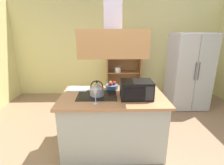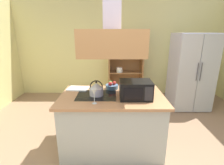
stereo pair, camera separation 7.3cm
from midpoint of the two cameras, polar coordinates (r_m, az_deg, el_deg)
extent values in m
plane|color=#8F6F54|center=(2.77, 4.16, -24.96)|extent=(7.80, 7.80, 0.00)
cube|color=#DED889|center=(5.09, 1.19, 11.18)|extent=(6.00, 0.12, 2.70)
cube|color=#B2BAAE|center=(2.83, -0.57, -13.22)|extent=(1.52, 0.90, 0.86)
cube|color=#B57E51|center=(2.63, -0.59, -4.70)|extent=(1.60, 0.98, 0.04)
cube|color=black|center=(2.63, -5.82, -4.29)|extent=(0.60, 0.48, 0.00)
cube|color=#BB844C|center=(2.46, -0.65, 13.19)|extent=(0.90, 0.70, 0.36)
cube|color=#B3B3C8|center=(4.57, 23.78, 3.50)|extent=(0.90, 0.72, 1.81)
cube|color=#B9BBBB|center=(4.15, 23.09, 2.34)|extent=(0.44, 0.03, 1.77)
cube|color=#B3BABC|center=(4.35, 28.49, 2.27)|extent=(0.44, 0.03, 1.77)
cylinder|color=#4C4C51|center=(4.18, 25.70, 3.41)|extent=(0.02, 0.02, 0.40)
cylinder|color=#4C4C51|center=(4.22, 26.67, 3.39)|extent=(0.02, 0.02, 0.40)
cube|color=olive|center=(4.89, -2.00, 5.50)|extent=(0.04, 0.40, 1.78)
cube|color=olive|center=(4.97, 8.96, 5.49)|extent=(0.04, 0.40, 1.78)
cube|color=olive|center=(4.82, 3.72, 15.78)|extent=(0.98, 0.40, 0.03)
cube|color=olive|center=(5.14, 3.36, -3.80)|extent=(0.98, 0.40, 0.08)
cube|color=olive|center=(5.10, 3.34, 5.94)|extent=(0.98, 0.02, 1.78)
cube|color=olive|center=(4.95, 3.49, 3.50)|extent=(0.90, 0.36, 0.02)
cube|color=olive|center=(4.87, 3.58, 8.61)|extent=(0.90, 0.36, 0.02)
cylinder|color=white|center=(4.88, 1.48, 3.78)|extent=(0.18, 0.18, 0.05)
cylinder|color=white|center=(4.87, 1.48, 4.30)|extent=(0.17, 0.17, 0.05)
cylinder|color=white|center=(4.86, 1.48, 4.82)|extent=(0.16, 0.16, 0.05)
cylinder|color=silver|center=(4.83, 5.05, 9.38)|extent=(0.01, 0.01, 0.12)
cone|color=silver|center=(4.82, 5.08, 10.55)|extent=(0.07, 0.07, 0.08)
cylinder|color=silver|center=(4.85, 6.92, 9.35)|extent=(0.01, 0.01, 0.12)
cone|color=silver|center=(4.84, 6.96, 10.52)|extent=(0.07, 0.07, 0.08)
cylinder|color=#AFB1C5|center=(2.61, -5.86, -3.07)|extent=(0.21, 0.21, 0.12)
cone|color=silver|center=(2.58, -5.92, -1.07)|extent=(0.20, 0.20, 0.07)
sphere|color=black|center=(2.57, -5.96, 0.03)|extent=(0.03, 0.03, 0.03)
torus|color=black|center=(2.59, -5.91, -1.41)|extent=(0.20, 0.02, 0.20)
cube|color=white|center=(2.95, -11.98, -2.10)|extent=(0.37, 0.28, 0.02)
cube|color=black|center=(2.51, 7.29, -2.32)|extent=(0.46, 0.34, 0.26)
cube|color=black|center=(2.34, 6.58, -3.73)|extent=(0.26, 0.01, 0.17)
cube|color=#262628|center=(2.37, 11.65, -3.63)|extent=(0.11, 0.01, 0.20)
cylinder|color=silver|center=(2.34, -6.37, -7.00)|extent=(0.06, 0.06, 0.01)
cylinder|color=silver|center=(2.32, -6.42, -5.69)|extent=(0.01, 0.01, 0.11)
cone|color=silver|center=(2.29, -6.50, -3.37)|extent=(0.08, 0.08, 0.09)
cylinder|color=#4C7299|center=(2.91, -0.74, -1.42)|extent=(0.21, 0.21, 0.07)
sphere|color=red|center=(2.90, 0.09, -0.15)|extent=(0.06, 0.06, 0.06)
sphere|color=#4C9D3A|center=(2.92, -1.27, -0.01)|extent=(0.06, 0.06, 0.06)
sphere|color=red|center=(2.86, -1.25, -0.40)|extent=(0.07, 0.07, 0.07)
camera|label=1|loc=(0.04, -90.71, -0.21)|focal=27.28mm
camera|label=2|loc=(0.04, 89.29, 0.21)|focal=27.28mm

